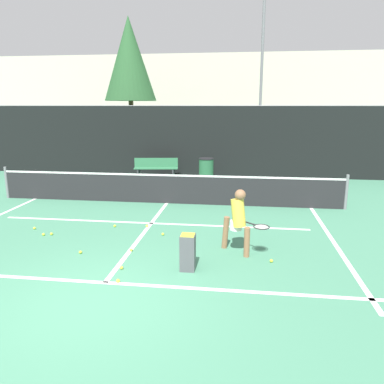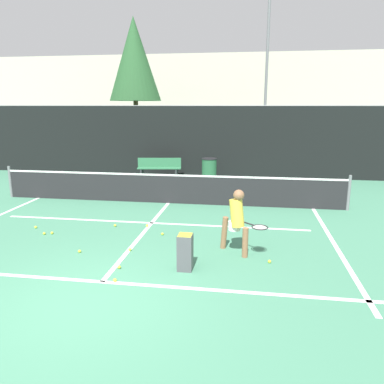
% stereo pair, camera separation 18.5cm
% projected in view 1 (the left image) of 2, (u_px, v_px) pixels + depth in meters
% --- Properties ---
extents(ground_plane, '(100.00, 100.00, 0.00)m').
position_uv_depth(ground_plane, '(90.00, 303.00, 5.97)').
color(ground_plane, '#427F60').
extents(court_baseline_near, '(11.00, 0.10, 0.01)m').
position_uv_depth(court_baseline_near, '(105.00, 283.00, 6.65)').
color(court_baseline_near, white).
rests_on(court_baseline_near, ground).
extents(court_service_line, '(8.25, 0.10, 0.01)m').
position_uv_depth(court_service_line, '(151.00, 223.00, 10.00)').
color(court_service_line, white).
rests_on(court_service_line, ground).
extents(court_center_mark, '(0.10, 5.58, 0.01)m').
position_uv_depth(court_center_mark, '(145.00, 231.00, 9.34)').
color(court_center_mark, white).
rests_on(court_center_mark, ground).
extents(court_sideline_right, '(0.10, 6.58, 0.01)m').
position_uv_depth(court_sideline_right, '(332.00, 240.00, 8.77)').
color(court_sideline_right, white).
rests_on(court_sideline_right, ground).
extents(net, '(11.09, 0.09, 1.07)m').
position_uv_depth(net, '(167.00, 188.00, 11.92)').
color(net, slate).
rests_on(net, ground).
extents(fence_back, '(24.00, 0.06, 3.08)m').
position_uv_depth(fence_back, '(188.00, 141.00, 16.46)').
color(fence_back, black).
rests_on(fence_back, ground).
extents(player_practicing, '(1.10, 0.74, 1.40)m').
position_uv_depth(player_practicing, '(238.00, 218.00, 7.83)').
color(player_practicing, '#8C6042').
rests_on(player_practicing, ground).
extents(tennis_ball_scattered_0, '(0.07, 0.07, 0.07)m').
position_uv_depth(tennis_ball_scattered_0, '(43.00, 234.00, 9.04)').
color(tennis_ball_scattered_0, '#D1E033').
rests_on(tennis_ball_scattered_0, ground).
extents(tennis_ball_scattered_1, '(0.07, 0.07, 0.07)m').
position_uv_depth(tennis_ball_scattered_1, '(118.00, 281.00, 6.65)').
color(tennis_ball_scattered_1, '#D1E033').
rests_on(tennis_ball_scattered_1, ground).
extents(tennis_ball_scattered_2, '(0.07, 0.07, 0.07)m').
position_uv_depth(tennis_ball_scattered_2, '(51.00, 234.00, 9.08)').
color(tennis_ball_scattered_2, '#D1E033').
rests_on(tennis_ball_scattered_2, ground).
extents(tennis_ball_scattered_3, '(0.07, 0.07, 0.07)m').
position_uv_depth(tennis_ball_scattered_3, '(115.00, 226.00, 9.67)').
color(tennis_ball_scattered_3, '#D1E033').
rests_on(tennis_ball_scattered_3, ground).
extents(tennis_ball_scattered_4, '(0.07, 0.07, 0.07)m').
position_uv_depth(tennis_ball_scattered_4, '(34.00, 228.00, 9.50)').
color(tennis_ball_scattered_4, '#D1E033').
rests_on(tennis_ball_scattered_4, ground).
extents(tennis_ball_scattered_5, '(0.07, 0.07, 0.07)m').
position_uv_depth(tennis_ball_scattered_5, '(131.00, 250.00, 8.07)').
color(tennis_ball_scattered_5, '#D1E033').
rests_on(tennis_ball_scattered_5, ground).
extents(tennis_ball_scattered_6, '(0.07, 0.07, 0.07)m').
position_uv_depth(tennis_ball_scattered_6, '(80.00, 252.00, 7.95)').
color(tennis_ball_scattered_6, '#D1E033').
rests_on(tennis_ball_scattered_6, ground).
extents(tennis_ball_scattered_7, '(0.07, 0.07, 0.07)m').
position_uv_depth(tennis_ball_scattered_7, '(271.00, 261.00, 7.50)').
color(tennis_ball_scattered_7, '#D1E033').
rests_on(tennis_ball_scattered_7, ground).
extents(tennis_ball_scattered_8, '(0.07, 0.07, 0.07)m').
position_uv_depth(tennis_ball_scattered_8, '(121.00, 268.00, 7.19)').
color(tennis_ball_scattered_8, '#D1E033').
rests_on(tennis_ball_scattered_8, ground).
extents(tennis_ball_scattered_9, '(0.07, 0.07, 0.07)m').
position_uv_depth(tennis_ball_scattered_9, '(147.00, 226.00, 9.68)').
color(tennis_ball_scattered_9, '#D1E033').
rests_on(tennis_ball_scattered_9, ground).
extents(tennis_ball_scattered_10, '(0.07, 0.07, 0.07)m').
position_uv_depth(tennis_ball_scattered_10, '(163.00, 234.00, 9.06)').
color(tennis_ball_scattered_10, '#D1E033').
rests_on(tennis_ball_scattered_10, ground).
extents(ball_hopper, '(0.28, 0.28, 0.71)m').
position_uv_depth(ball_hopper, '(188.00, 251.00, 7.10)').
color(ball_hopper, '#4C4C51').
rests_on(ball_hopper, ground).
extents(courtside_bench, '(1.91, 0.65, 0.86)m').
position_uv_depth(courtside_bench, '(156.00, 167.00, 16.10)').
color(courtside_bench, '#33724C').
rests_on(courtside_bench, ground).
extents(trash_bin, '(0.63, 0.63, 0.95)m').
position_uv_depth(trash_bin, '(206.00, 170.00, 15.48)').
color(trash_bin, '#28603D').
rests_on(trash_bin, ground).
extents(parked_car, '(1.71, 4.16, 1.54)m').
position_uv_depth(parked_car, '(168.00, 150.00, 20.61)').
color(parked_car, maroon).
rests_on(parked_car, ground).
extents(floodlight_mast, '(1.10, 0.24, 9.92)m').
position_uv_depth(floodlight_mast, '(262.00, 50.00, 21.38)').
color(floodlight_mast, slate).
rests_on(floodlight_mast, ground).
extents(tree_west, '(3.00, 3.00, 8.00)m').
position_uv_depth(tree_west, '(129.00, 59.00, 21.47)').
color(tree_west, brown).
rests_on(tree_west, ground).
extents(building_far, '(36.00, 2.40, 6.83)m').
position_uv_depth(building_far, '(213.00, 101.00, 29.28)').
color(building_far, beige).
rests_on(building_far, ground).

